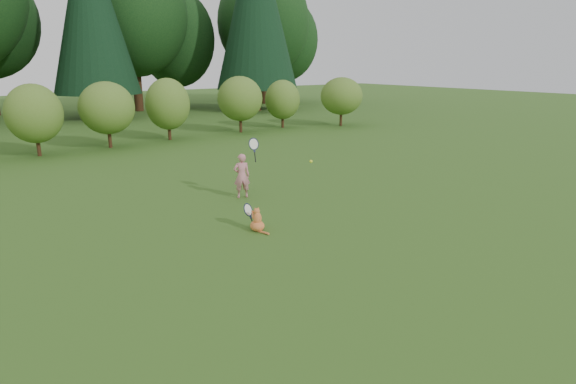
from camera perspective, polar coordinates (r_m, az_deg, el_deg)
ground at (r=9.64m, az=1.82°, el=-5.22°), size 100.00×100.00×0.00m
shrub_row at (r=20.99m, az=-20.55°, el=8.90°), size 28.00×3.00×2.80m
child at (r=12.22m, az=-5.45°, el=2.06°), size 0.67×0.46×1.70m
cat at (r=9.88m, az=-3.72°, el=-3.17°), size 0.42×0.74×0.66m
tennis_ball at (r=11.71m, az=2.74°, el=3.64°), size 0.08×0.08×0.08m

